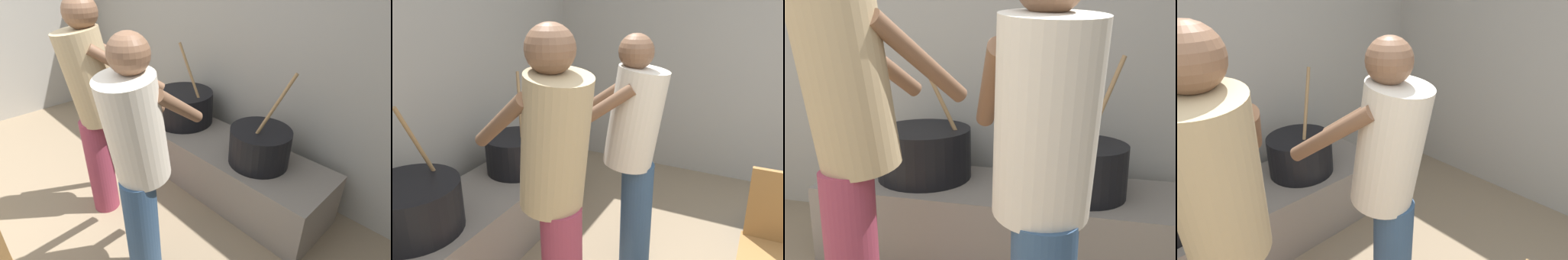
% 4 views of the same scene
% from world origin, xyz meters
% --- Properties ---
extents(block_enclosure_rear, '(5.10, 0.20, 2.22)m').
position_xyz_m(block_enclosure_rear, '(0.00, 2.43, 1.11)').
color(block_enclosure_rear, '#9E998E').
rests_on(block_enclosure_rear, ground_plane).
extents(hearth_ledge, '(2.03, 0.60, 0.44)m').
position_xyz_m(hearth_ledge, '(0.37, 1.91, 0.22)').
color(hearth_ledge, slate).
rests_on(hearth_ledge, ground_plane).
extents(cooking_pot_main, '(0.45, 0.45, 0.73)m').
position_xyz_m(cooking_pot_main, '(0.83, 1.89, 0.58)').
color(cooking_pot_main, black).
rests_on(cooking_pot_main, hearth_ledge).
extents(cooking_pot_secondary, '(0.55, 0.55, 0.75)m').
position_xyz_m(cooking_pot_secondary, '(-0.08, 1.95, 0.59)').
color(cooking_pot_secondary, black).
rests_on(cooking_pot_secondary, hearth_ledge).
extents(cook_in_tan_shirt, '(0.56, 0.74, 1.63)m').
position_xyz_m(cook_in_tan_shirt, '(0.00, 1.05, 0.93)').
color(cook_in_tan_shirt, '#8C3347').
rests_on(cook_in_tan_shirt, ground_plane).
extents(cook_in_cream_shirt, '(0.51, 0.71, 1.52)m').
position_xyz_m(cook_in_cream_shirt, '(0.71, 0.92, 0.87)').
color(cook_in_cream_shirt, navy).
rests_on(cook_in_cream_shirt, ground_plane).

